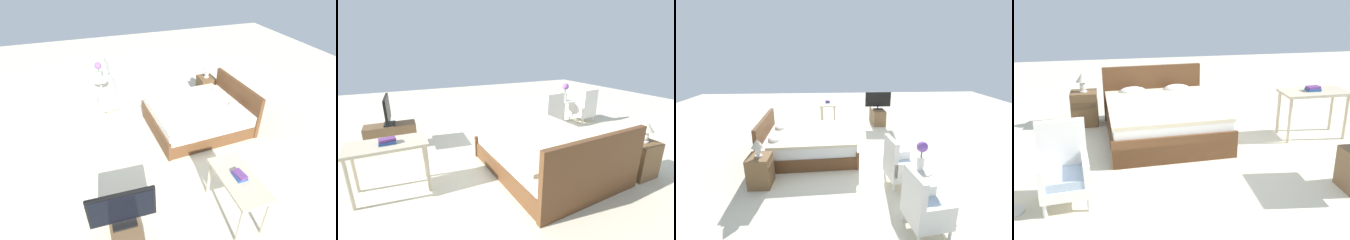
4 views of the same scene
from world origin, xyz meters
The scene contains 12 objects.
ground_plane centered at (0.00, 0.00, 0.00)m, with size 16.00×16.00×0.00m, color beige.
bed centered at (-0.13, 1.16, 0.30)m, with size 1.85×2.18×0.96m.
armchair_by_window_left centered at (-2.65, -0.65, 0.37)m, with size 0.61×0.61×0.92m.
armchair_by_window_right centered at (-1.48, -0.65, 0.37)m, with size 0.60×0.60×0.92m.
side_table centered at (-2.06, -0.80, 0.39)m, with size 0.40×0.40×0.62m.
flower_vase centered at (-2.06, -0.80, 0.91)m, with size 0.17×0.17×0.48m.
nightstand centered at (-1.39, 1.92, 0.30)m, with size 0.44×0.41×0.59m.
table_lamp centered at (-1.39, 1.92, 0.80)m, with size 0.22×0.22×0.33m.
tv_stand centered at (2.23, -1.00, 0.25)m, with size 0.96×0.40×0.51m.
tv_flatscreen centered at (2.23, -1.00, 0.81)m, with size 0.21×0.86×0.58m.
vanity_desk centered at (2.21, 0.70, 0.64)m, with size 1.04×0.52×0.76m.
book_stack centered at (2.19, 0.71, 0.79)m, with size 0.22×0.16×0.07m.
Camera 1 is at (4.39, -1.13, 3.56)m, focal length 28.00 mm.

